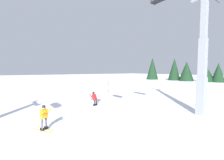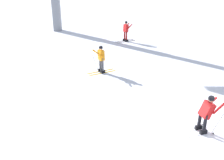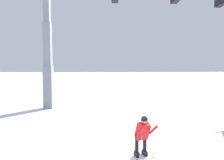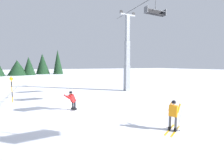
% 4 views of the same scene
% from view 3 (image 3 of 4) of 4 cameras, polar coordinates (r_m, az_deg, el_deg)
% --- Properties ---
extents(skier_carving_main, '(0.99, 1.67, 1.65)m').
position_cam_3_polar(skier_carving_main, '(7.11, 9.10, -15.38)').
color(skier_carving_main, white).
rests_on(skier_carving_main, ground_plane).
extents(lift_tower_near, '(0.67, 2.31, 10.54)m').
position_cam_3_polar(lift_tower_near, '(15.92, -18.54, 7.89)').
color(lift_tower_near, gray).
rests_on(lift_tower_near, ground_plane).
extents(chairlift_seat_middle, '(0.61, 1.68, 2.30)m').
position_cam_3_polar(chairlift_seat_middle, '(18.48, 30.02, 19.87)').
color(chairlift_seat_middle, black).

